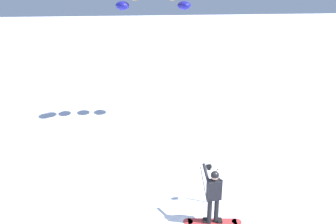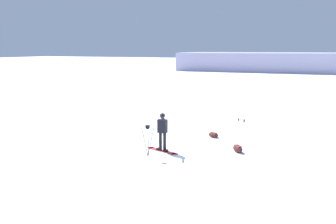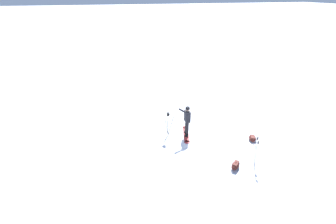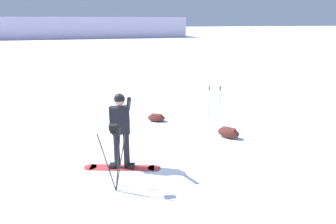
# 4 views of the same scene
# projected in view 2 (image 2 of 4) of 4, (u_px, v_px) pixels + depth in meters

# --- Properties ---
(ground_plane) EXTENTS (300.00, 300.00, 0.00)m
(ground_plane) POSITION_uv_depth(u_px,v_px,m) (182.00, 148.00, 15.55)
(ground_plane) COLOR white
(snowboarder) EXTENTS (0.69, 0.47, 1.81)m
(snowboarder) POSITION_uv_depth(u_px,v_px,m) (162.00, 128.00, 14.91)
(snowboarder) COLOR black
(snowboarder) RESTS_ON ground_plane
(snowboard) EXTENTS (0.71, 1.74, 0.10)m
(snowboard) POSITION_uv_depth(u_px,v_px,m) (162.00, 150.00, 15.11)
(snowboard) COLOR #B23333
(snowboard) RESTS_ON ground_plane
(gear_bag_large) EXTENTS (0.70, 0.67, 0.31)m
(gear_bag_large) POSITION_uv_depth(u_px,v_px,m) (238.00, 149.00, 14.92)
(gear_bag_large) COLOR #4C1E19
(gear_bag_large) RESTS_ON ground_plane
(camera_tripod) EXTENTS (0.52, 0.53, 1.41)m
(camera_tripod) POSITION_uv_depth(u_px,v_px,m) (148.00, 134.00, 14.11)
(camera_tripod) COLOR #262628
(camera_tripod) RESTS_ON ground_plane
(gear_bag_small) EXTENTS (0.58, 0.70, 0.25)m
(gear_bag_small) POSITION_uv_depth(u_px,v_px,m) (213.00, 135.00, 17.45)
(gear_bag_small) COLOR #4C1E19
(gear_bag_small) RESTS_ON ground_plane
(ski_poles) EXTENTS (0.29, 0.37, 1.35)m
(ski_poles) POSITION_uv_depth(u_px,v_px,m) (241.00, 128.00, 15.72)
(ski_poles) COLOR gray
(ski_poles) RESTS_ON ground_plane
(distant_ridge) EXTENTS (16.48, 39.28, 3.83)m
(distant_ridge) POSITION_uv_depth(u_px,v_px,m) (273.00, 62.00, 69.88)
(distant_ridge) COLOR #AFA9C7
(distant_ridge) RESTS_ON ground_plane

